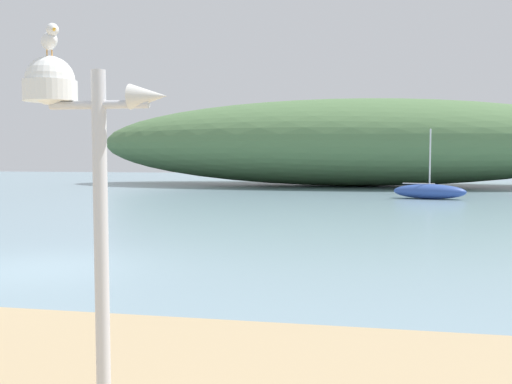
{
  "coord_description": "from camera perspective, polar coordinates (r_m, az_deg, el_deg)",
  "views": [
    {
      "loc": [
        6.74,
        -10.71,
        2.37
      ],
      "look_at": [
        3.89,
        4.02,
        1.38
      ],
      "focal_mm": 40.45,
      "sensor_mm": 36.0,
      "label": 1
    }
  ],
  "objects": [
    {
      "name": "ground_plane",
      "position": [
        12.88,
        -21.02,
        -7.08
      ],
      "size": [
        120.0,
        120.0,
        0.0
      ],
      "primitive_type": "plane",
      "color": "#7A99A8"
    },
    {
      "name": "distant_hill",
      "position": [
        43.95,
        9.19,
        4.85
      ],
      "size": [
        38.84,
        12.57,
        6.47
      ],
      "primitive_type": "ellipsoid",
      "color": "#517547",
      "rests_on": "ground"
    },
    {
      "name": "mast_structure",
      "position": [
        5.03,
        -17.66,
        6.14
      ],
      "size": [
        1.24,
        0.44,
        2.98
      ],
      "color": "silver",
      "rests_on": "beach_sand"
    },
    {
      "name": "seagull_on_radar",
      "position": [
        5.19,
        -19.73,
        14.09
      ],
      "size": [
        0.3,
        0.3,
        0.25
      ],
      "color": "orange",
      "rests_on": "mast_structure"
    },
    {
      "name": "sailboat_west_reach",
      "position": [
        31.78,
        16.77,
        0.07
      ],
      "size": [
        3.88,
        1.88,
        3.7
      ],
      "color": "#2D4C9E",
      "rests_on": "ground"
    }
  ]
}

